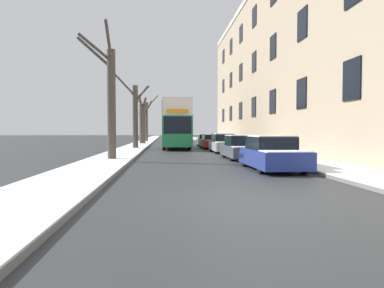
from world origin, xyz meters
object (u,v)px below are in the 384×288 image
object	(u,v)px
double_decker_bus	(176,122)
bare_tree_left_3	(146,120)
parked_car_0	(271,154)
parked_car_4	(205,141)
bare_tree_left_1	(135,114)
pedestrian_left_sidewalk	(111,145)
parked_car_3	(212,142)
parked_car_2	(223,144)
parked_car_1	(241,148)
bare_tree_left_0	(110,99)
bare_tree_left_2	(143,122)

from	to	relation	value
double_decker_bus	bare_tree_left_3	bearing A→B (deg)	100.37
double_decker_bus	parked_car_0	world-z (taller)	double_decker_bus
parked_car_4	bare_tree_left_3	bearing A→B (deg)	114.23
bare_tree_left_1	pedestrian_left_sidewalk	world-z (taller)	bare_tree_left_1
double_decker_bus	parked_car_3	distance (m)	3.96
double_decker_bus	parked_car_2	size ratio (longest dim) A/B	2.31
bare_tree_left_3	parked_car_1	xyz separation A→B (m)	(7.42, -34.68, -2.87)
parked_car_1	pedestrian_left_sidewalk	bearing A→B (deg)	-171.62
bare_tree_left_3	pedestrian_left_sidewalk	xyz separation A→B (m)	(-0.01, -35.77, -2.65)
bare_tree_left_1	parked_car_2	bearing A→B (deg)	-36.08
bare_tree_left_1	bare_tree_left_3	distance (m)	22.99
bare_tree_left_0	parked_car_2	bearing A→B (deg)	45.63
bare_tree_left_1	pedestrian_left_sidewalk	bearing A→B (deg)	-91.07
parked_car_0	parked_car_4	size ratio (longest dim) A/B	1.15
parked_car_1	pedestrian_left_sidewalk	distance (m)	7.51
pedestrian_left_sidewalk	parked_car_0	bearing A→B (deg)	-125.83
bare_tree_left_0	parked_car_4	bearing A→B (deg)	68.97
bare_tree_left_3	parked_car_3	bearing A→B (deg)	-71.32
double_decker_bus	pedestrian_left_sidewalk	xyz separation A→B (m)	(-3.96, -14.21, -1.63)
bare_tree_left_1	bare_tree_left_3	world-z (taller)	bare_tree_left_3
bare_tree_left_2	pedestrian_left_sidewalk	xyz separation A→B (m)	(-0.12, -24.72, -2.02)
parked_car_2	pedestrian_left_sidewalk	world-z (taller)	pedestrian_left_sidewalk
bare_tree_left_3	double_decker_bus	distance (m)	21.95
bare_tree_left_0	parked_car_0	distance (m)	9.12
parked_car_3	parked_car_2	bearing A→B (deg)	-90.00
bare_tree_left_3	parked_car_4	world-z (taller)	bare_tree_left_3
parked_car_0	parked_car_2	bearing A→B (deg)	90.00
bare_tree_left_3	parked_car_2	distance (m)	29.32
parked_car_0	parked_car_2	xyz separation A→B (m)	(0.00, 12.12, 0.01)
bare_tree_left_2	bare_tree_left_3	world-z (taller)	bare_tree_left_3
double_decker_bus	parked_car_0	bearing A→B (deg)	-79.53
bare_tree_left_3	parked_car_3	world-z (taller)	bare_tree_left_3
double_decker_bus	parked_car_4	size ratio (longest dim) A/B	2.54
parked_car_1	parked_car_4	world-z (taller)	parked_car_1
bare_tree_left_0	parked_car_2	xyz separation A→B (m)	(7.43, 7.60, -2.71)
bare_tree_left_0	bare_tree_left_1	xyz separation A→B (m)	(0.25, 12.84, -0.16)
bare_tree_left_2	parked_car_3	xyz separation A→B (m)	(7.31, -10.89, -2.26)
parked_car_2	bare_tree_left_1	bearing A→B (deg)	143.92
parked_car_1	parked_car_2	bearing A→B (deg)	90.00
bare_tree_left_2	parked_car_2	bearing A→B (deg)	-66.94
bare_tree_left_2	parked_car_4	size ratio (longest dim) A/B	1.55
bare_tree_left_2	parked_car_3	size ratio (longest dim) A/B	1.39
pedestrian_left_sidewalk	bare_tree_left_0	bearing A→B (deg)	168.26
parked_car_0	parked_car_3	size ratio (longest dim) A/B	1.03
pedestrian_left_sidewalk	bare_tree_left_3	bearing A→B (deg)	-4.23
pedestrian_left_sidewalk	parked_car_2	bearing A→B (deg)	-48.74
parked_car_1	parked_car_0	bearing A→B (deg)	-90.00
double_decker_bus	parked_car_1	bearing A→B (deg)	-75.18
parked_car_0	bare_tree_left_3	bearing A→B (deg)	100.42
bare_tree_left_2	parked_car_1	bearing A→B (deg)	-72.81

